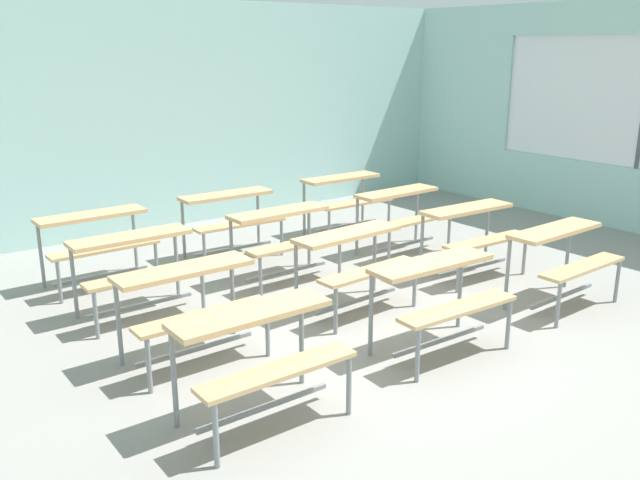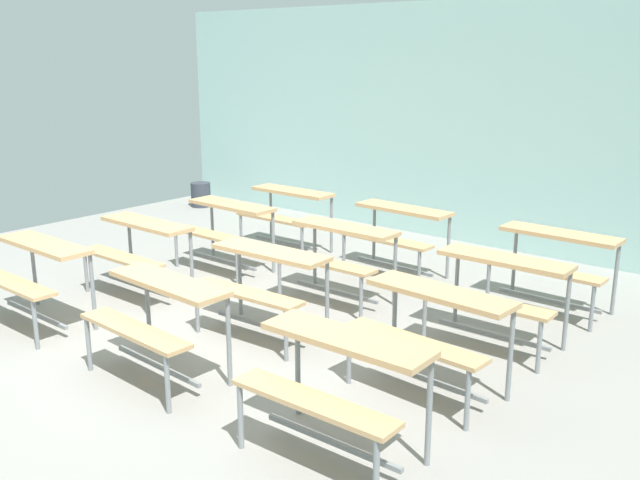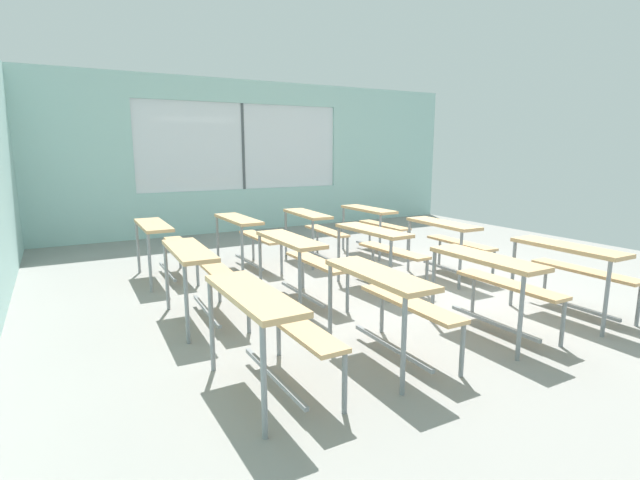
{
  "view_description": "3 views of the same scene",
  "coord_description": "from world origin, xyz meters",
  "px_view_note": "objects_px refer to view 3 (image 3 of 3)",
  "views": [
    {
      "loc": [
        -3.58,
        -3.96,
        2.4
      ],
      "look_at": [
        0.19,
        1.05,
        0.58
      ],
      "focal_mm": 37.61,
      "sensor_mm": 36.0,
      "label": 1
    },
    {
      "loc": [
        4.25,
        -3.54,
        2.38
      ],
      "look_at": [
        0.01,
        1.58,
        0.61
      ],
      "focal_mm": 39.69,
      "sensor_mm": 36.0,
      "label": 2
    },
    {
      "loc": [
        -4.31,
        3.88,
        1.67
      ],
      "look_at": [
        0.94,
        0.97,
        0.51
      ],
      "focal_mm": 26.72,
      "sensor_mm": 36.0,
      "label": 3
    }
  ],
  "objects_px": {
    "desk_bench_r0c0": "(573,261)",
    "desk_bench_r3c1": "(201,265)",
    "desk_bench_r2c1": "(299,253)",
    "desk_bench_r3c0": "(268,314)",
    "desk_bench_r1c1": "(380,243)",
    "desk_bench_r1c2": "(314,224)",
    "desk_bench_r1c0": "(494,274)",
    "desk_bench_r3c2": "(163,236)",
    "desk_bench_r0c1": "(449,235)",
    "desk_bench_r2c2": "(246,230)",
    "desk_bench_r0c2": "(374,219)",
    "desk_bench_r2c0": "(390,292)"
  },
  "relations": [
    {
      "from": "desk_bench_r1c1",
      "to": "desk_bench_r2c0",
      "type": "xyz_separation_m",
      "value": [
        -1.66,
        1.11,
        0.0
      ]
    },
    {
      "from": "desk_bench_r1c0",
      "to": "desk_bench_r3c0",
      "type": "distance_m",
      "value": 2.18
    },
    {
      "from": "desk_bench_r1c1",
      "to": "desk_bench_r2c2",
      "type": "bearing_deg",
      "value": 30.36
    },
    {
      "from": "desk_bench_r3c1",
      "to": "desk_bench_r1c2",
      "type": "bearing_deg",
      "value": -49.39
    },
    {
      "from": "desk_bench_r1c0",
      "to": "desk_bench_r1c1",
      "type": "distance_m",
      "value": 1.68
    },
    {
      "from": "desk_bench_r0c0",
      "to": "desk_bench_r3c1",
      "type": "relative_size",
      "value": 0.98
    },
    {
      "from": "desk_bench_r1c2",
      "to": "desk_bench_r3c2",
      "type": "height_order",
      "value": "same"
    },
    {
      "from": "desk_bench_r1c1",
      "to": "desk_bench_r3c0",
      "type": "bearing_deg",
      "value": 124.91
    },
    {
      "from": "desk_bench_r0c2",
      "to": "desk_bench_r3c1",
      "type": "xyz_separation_m",
      "value": [
        -1.73,
        3.25,
        0.0
      ]
    },
    {
      "from": "desk_bench_r3c2",
      "to": "desk_bench_r1c1",
      "type": "bearing_deg",
      "value": -126.42
    },
    {
      "from": "desk_bench_r0c1",
      "to": "desk_bench_r2c0",
      "type": "relative_size",
      "value": 1.02
    },
    {
      "from": "desk_bench_r0c2",
      "to": "desk_bench_r2c1",
      "type": "xyz_separation_m",
      "value": [
        -1.7,
        2.18,
        0.0
      ]
    },
    {
      "from": "desk_bench_r1c2",
      "to": "desk_bench_r2c1",
      "type": "xyz_separation_m",
      "value": [
        -1.69,
        1.09,
        0.0
      ]
    },
    {
      "from": "desk_bench_r0c0",
      "to": "desk_bench_r2c1",
      "type": "distance_m",
      "value": 2.77
    },
    {
      "from": "desk_bench_r2c2",
      "to": "desk_bench_r3c0",
      "type": "bearing_deg",
      "value": 161.21
    },
    {
      "from": "desk_bench_r1c2",
      "to": "desk_bench_r1c0",
      "type": "bearing_deg",
      "value": -176.28
    },
    {
      "from": "desk_bench_r0c0",
      "to": "desk_bench_r1c0",
      "type": "height_order",
      "value": "same"
    },
    {
      "from": "desk_bench_r1c2",
      "to": "desk_bench_r2c0",
      "type": "height_order",
      "value": "same"
    },
    {
      "from": "desk_bench_r0c0",
      "to": "desk_bench_r0c2",
      "type": "xyz_separation_m",
      "value": [
        3.38,
        0.03,
        0.0
      ]
    },
    {
      "from": "desk_bench_r2c0",
      "to": "desk_bench_r3c0",
      "type": "bearing_deg",
      "value": 90.75
    },
    {
      "from": "desk_bench_r3c0",
      "to": "desk_bench_r3c1",
      "type": "xyz_separation_m",
      "value": [
        1.59,
        0.03,
        0.0
      ]
    },
    {
      "from": "desk_bench_r1c2",
      "to": "desk_bench_r3c0",
      "type": "height_order",
      "value": "same"
    },
    {
      "from": "desk_bench_r1c0",
      "to": "desk_bench_r3c2",
      "type": "relative_size",
      "value": 0.99
    },
    {
      "from": "desk_bench_r3c0",
      "to": "desk_bench_r3c2",
      "type": "xyz_separation_m",
      "value": [
        3.33,
        0.05,
        0.0
      ]
    },
    {
      "from": "desk_bench_r0c0",
      "to": "desk_bench_r2c1",
      "type": "xyz_separation_m",
      "value": [
        1.68,
        2.21,
        0.0
      ]
    },
    {
      "from": "desk_bench_r0c1",
      "to": "desk_bench_r1c2",
      "type": "bearing_deg",
      "value": 35.45
    },
    {
      "from": "desk_bench_r0c1",
      "to": "desk_bench_r2c0",
      "type": "distance_m",
      "value": 2.74
    },
    {
      "from": "desk_bench_r0c0",
      "to": "desk_bench_r2c2",
      "type": "relative_size",
      "value": 0.99
    },
    {
      "from": "desk_bench_r2c2",
      "to": "desk_bench_r3c2",
      "type": "relative_size",
      "value": 1.0
    },
    {
      "from": "desk_bench_r3c1",
      "to": "desk_bench_r3c2",
      "type": "relative_size",
      "value": 1.01
    },
    {
      "from": "desk_bench_r0c0",
      "to": "desk_bench_r2c2",
      "type": "distance_m",
      "value": 4.02
    },
    {
      "from": "desk_bench_r0c1",
      "to": "desk_bench_r0c2",
      "type": "relative_size",
      "value": 1.01
    },
    {
      "from": "desk_bench_r2c1",
      "to": "desk_bench_r1c0",
      "type": "bearing_deg",
      "value": -145.82
    },
    {
      "from": "desk_bench_r1c0",
      "to": "desk_bench_r1c1",
      "type": "relative_size",
      "value": 0.98
    },
    {
      "from": "desk_bench_r1c2",
      "to": "desk_bench_r0c2",
      "type": "bearing_deg",
      "value": -86.82
    },
    {
      "from": "desk_bench_r0c2",
      "to": "desk_bench_r1c2",
      "type": "height_order",
      "value": "same"
    },
    {
      "from": "desk_bench_r1c0",
      "to": "desk_bench_r3c2",
      "type": "bearing_deg",
      "value": 33.69
    },
    {
      "from": "desk_bench_r2c2",
      "to": "desk_bench_r2c1",
      "type": "bearing_deg",
      "value": 178.46
    },
    {
      "from": "desk_bench_r1c1",
      "to": "desk_bench_r1c2",
      "type": "bearing_deg",
      "value": -2.69
    },
    {
      "from": "desk_bench_r1c0",
      "to": "desk_bench_r2c0",
      "type": "relative_size",
      "value": 1.0
    },
    {
      "from": "desk_bench_r2c1",
      "to": "desk_bench_r3c1",
      "type": "xyz_separation_m",
      "value": [
        -0.03,
        1.07,
        0.0
      ]
    },
    {
      "from": "desk_bench_r2c0",
      "to": "desk_bench_r0c1",
      "type": "bearing_deg",
      "value": -52.9
    },
    {
      "from": "desk_bench_r0c2",
      "to": "desk_bench_r3c1",
      "type": "distance_m",
      "value": 3.68
    },
    {
      "from": "desk_bench_r2c1",
      "to": "desk_bench_r3c0",
      "type": "distance_m",
      "value": 1.93
    },
    {
      "from": "desk_bench_r1c1",
      "to": "desk_bench_r0c1",
      "type": "bearing_deg",
      "value": -94.22
    },
    {
      "from": "desk_bench_r1c1",
      "to": "desk_bench_r3c2",
      "type": "height_order",
      "value": "same"
    },
    {
      "from": "desk_bench_r1c1",
      "to": "desk_bench_r3c1",
      "type": "xyz_separation_m",
      "value": [
        -0.07,
        2.17,
        0.0
      ]
    },
    {
      "from": "desk_bench_r2c2",
      "to": "desk_bench_r1c1",
      "type": "bearing_deg",
      "value": -147.62
    },
    {
      "from": "desk_bench_r0c0",
      "to": "desk_bench_r3c1",
      "type": "distance_m",
      "value": 3.67
    },
    {
      "from": "desk_bench_r2c2",
      "to": "desk_bench_r3c1",
      "type": "distance_m",
      "value": 2.03
    }
  ]
}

